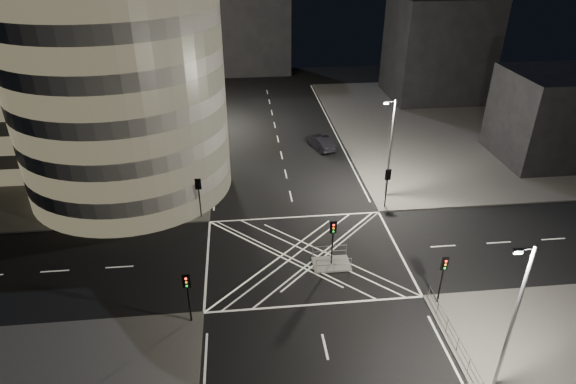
{
  "coord_description": "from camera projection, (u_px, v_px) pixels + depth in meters",
  "views": [
    {
      "loc": [
        -4.79,
        -32.08,
        24.03
      ],
      "look_at": [
        -0.77,
        5.55,
        3.0
      ],
      "focal_mm": 30.0,
      "sensor_mm": 36.0,
      "label": 1
    }
  ],
  "objects": [
    {
      "name": "office_block_rear",
      "position": [
        114.0,
        28.0,
        69.05
      ],
      "size": [
        24.0,
        16.0,
        22.0
      ],
      "primitive_type": "cube",
      "color": "gray",
      "rests_on": "sidewalk_far_left"
    },
    {
      "name": "sidewalk_far_right",
      "position": [
        486.0,
        124.0,
        66.13
      ],
      "size": [
        42.0,
        42.0,
        0.15
      ],
      "primitive_type": "cube",
      "color": "#555250",
      "rests_on": "ground"
    },
    {
      "name": "tree_d",
      "position": [
        192.0,
        94.0,
        59.76
      ],
      "size": [
        5.09,
        5.09,
        8.42
      ],
      "color": "black",
      "rests_on": "sidewalk_far_left"
    },
    {
      "name": "central_island",
      "position": [
        331.0,
        264.0,
        38.85
      ],
      "size": [
        3.0,
        2.0,
        0.15
      ],
      "primitive_type": "cube",
      "color": "slate",
      "rests_on": "ground"
    },
    {
      "name": "traffic_signal_fl",
      "position": [
        199.0,
        191.0,
        43.68
      ],
      "size": [
        0.55,
        0.22,
        4.0
      ],
      "color": "black",
      "rests_on": "sidewalk_far_left"
    },
    {
      "name": "street_lamp_left_near",
      "position": [
        193.0,
        142.0,
        46.87
      ],
      "size": [
        1.25,
        0.25,
        10.0
      ],
      "color": "slate",
      "rests_on": "sidewalk_far_left"
    },
    {
      "name": "traffic_signal_nl",
      "position": [
        187.0,
        289.0,
        31.86
      ],
      "size": [
        0.55,
        0.22,
        4.0
      ],
      "color": "black",
      "rests_on": "sidewalk_near_left"
    },
    {
      "name": "street_lamp_right_far",
      "position": [
        390.0,
        146.0,
        46.01
      ],
      "size": [
        1.25,
        0.25,
        10.0
      ],
      "color": "slate",
      "rests_on": "sidewalk_far_right"
    },
    {
      "name": "tree_a",
      "position": [
        179.0,
        159.0,
        44.35
      ],
      "size": [
        4.88,
        4.88,
        7.81
      ],
      "color": "black",
      "rests_on": "sidewalk_far_left"
    },
    {
      "name": "traffic_signal_fr",
      "position": [
        387.0,
        181.0,
        45.31
      ],
      "size": [
        0.55,
        0.22,
        4.0
      ],
      "color": "black",
      "rests_on": "sidewalk_far_right"
    },
    {
      "name": "office_tower_curved",
      "position": [
        76.0,
        55.0,
        48.21
      ],
      "size": [
        30.0,
        29.0,
        27.2
      ],
      "color": "gray",
      "rests_on": "sidewalk_far_left"
    },
    {
      "name": "railing_island_north",
      "position": [
        330.0,
        251.0,
        39.33
      ],
      "size": [
        2.8,
        0.06,
        1.1
      ],
      "primitive_type": "cube",
      "color": "slate",
      "rests_on": "central_island"
    },
    {
      "name": "ground",
      "position": [
        304.0,
        255.0,
        40.0
      ],
      "size": [
        120.0,
        120.0,
        0.0
      ],
      "primitive_type": "plane",
      "color": "black",
      "rests_on": "ground"
    },
    {
      "name": "building_right_far",
      "position": [
        438.0,
        48.0,
        73.47
      ],
      "size": [
        14.0,
        12.0,
        15.0
      ],
      "primitive_type": "cube",
      "color": "black",
      "rests_on": "sidewalk_far_right"
    },
    {
      "name": "tree_e",
      "position": [
        196.0,
        92.0,
        65.76
      ],
      "size": [
        3.42,
        3.42,
        5.85
      ],
      "color": "black",
      "rests_on": "sidewalk_far_left"
    },
    {
      "name": "sedan",
      "position": [
        321.0,
        142.0,
        58.72
      ],
      "size": [
        3.2,
        5.24,
        1.63
      ],
      "primitive_type": "imported",
      "rotation": [
        0.0,
        0.0,
        3.46
      ],
      "color": "black",
      "rests_on": "ground"
    },
    {
      "name": "tree_c",
      "position": [
        189.0,
        116.0,
        54.88
      ],
      "size": [
        4.36,
        4.36,
        7.31
      ],
      "color": "black",
      "rests_on": "sidewalk_far_left"
    },
    {
      "name": "tree_b",
      "position": [
        185.0,
        135.0,
        49.59
      ],
      "size": [
        4.32,
        4.32,
        7.44
      ],
      "color": "black",
      "rests_on": "sidewalk_far_left"
    },
    {
      "name": "building_far_end",
      "position": [
        239.0,
        22.0,
        85.67
      ],
      "size": [
        18.0,
        8.0,
        18.0
      ],
      "primitive_type": "cube",
      "color": "black",
      "rests_on": "ground"
    },
    {
      "name": "railing_near_right",
      "position": [
        463.0,
        354.0,
        29.87
      ],
      "size": [
        0.06,
        11.7,
        1.1
      ],
      "primitive_type": "cube",
      "color": "slate",
      "rests_on": "sidewalk_near_right"
    },
    {
      "name": "street_lamp_left_far",
      "position": [
        202.0,
        88.0,
        62.51
      ],
      "size": [
        1.25,
        0.25,
        10.0
      ],
      "color": "slate",
      "rests_on": "sidewalk_far_left"
    },
    {
      "name": "sidewalk_far_left",
      "position": [
        48.0,
        142.0,
        60.74
      ],
      "size": [
        42.0,
        42.0,
        0.15
      ],
      "primitive_type": "cube",
      "color": "#555250",
      "rests_on": "ground"
    },
    {
      "name": "traffic_signal_island",
      "position": [
        333.0,
        235.0,
        37.47
      ],
      "size": [
        0.55,
        0.22,
        4.0
      ],
      "color": "black",
      "rests_on": "central_island"
    },
    {
      "name": "building_right_near",
      "position": [
        549.0,
        117.0,
        54.19
      ],
      "size": [
        10.0,
        10.0,
        10.0
      ],
      "primitive_type": "cube",
      "color": "black",
      "rests_on": "sidewalk_far_right"
    },
    {
      "name": "street_lamp_right_near",
      "position": [
        513.0,
        316.0,
        26.02
      ],
      "size": [
        1.25,
        0.25,
        10.0
      ],
      "color": "slate",
      "rests_on": "sidewalk_near_right"
    },
    {
      "name": "traffic_signal_nr",
      "position": [
        443.0,
        271.0,
        33.49
      ],
      "size": [
        0.55,
        0.22,
        4.0
      ],
      "color": "black",
      "rests_on": "sidewalk_near_right"
    },
    {
      "name": "railing_island_south",
      "position": [
        334.0,
        265.0,
        37.76
      ],
      "size": [
        2.8,
        0.06,
        1.1
      ],
      "primitive_type": "cube",
      "color": "slate",
      "rests_on": "central_island"
    }
  ]
}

